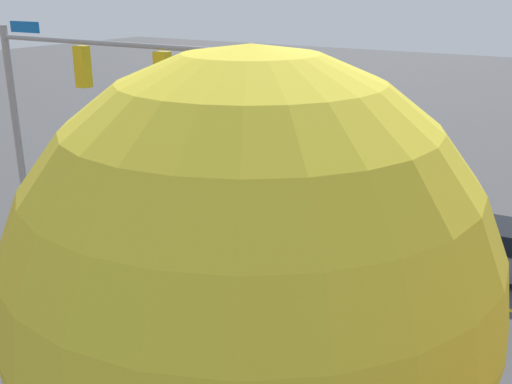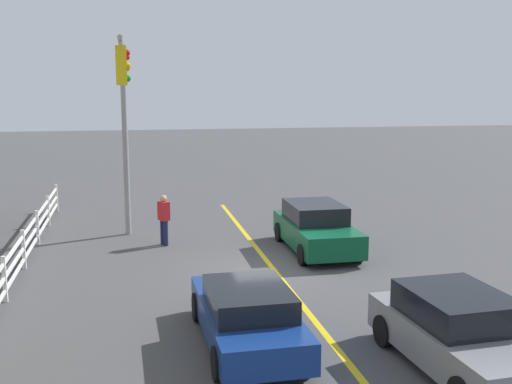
# 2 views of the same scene
# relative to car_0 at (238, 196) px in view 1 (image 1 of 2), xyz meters

# --- Properties ---
(ground_plane) EXTENTS (120.00, 120.00, 0.00)m
(ground_plane) POSITION_rel_car_0_xyz_m (-1.63, 1.81, -0.74)
(ground_plane) COLOR #444447
(lane_center_stripe) EXTENTS (28.00, 0.16, 0.01)m
(lane_center_stripe) POSITION_rel_car_0_xyz_m (-5.63, 1.81, -0.73)
(lane_center_stripe) COLOR gold
(lane_center_stripe) RESTS_ON ground_plane
(signal_assembly) EXTENTS (7.11, 0.37, 6.76)m
(signal_assembly) POSITION_rel_car_0_xyz_m (1.37, 5.89, 4.02)
(signal_assembly) COLOR gray
(signal_assembly) RESTS_ON ground_plane
(car_0) EXTENTS (4.36, 1.92, 1.52)m
(car_0) POSITION_rel_car_0_xyz_m (0.00, 0.00, 0.00)
(car_0) COLOR #0C4C2D
(car_0) RESTS_ON ground_plane
(car_1) EXTENTS (4.42, 1.90, 1.28)m
(car_1) POSITION_rel_car_0_xyz_m (-6.89, 3.54, -0.10)
(car_1) COLOR navy
(car_1) RESTS_ON ground_plane
(car_2) EXTENTS (4.23, 2.11, 1.46)m
(car_2) POSITION_rel_car_0_xyz_m (-8.80, -0.10, -0.03)
(car_2) COLOR slate
(car_2) RESTS_ON ground_plane
(pedestrian) EXTENTS (0.47, 0.41, 1.69)m
(pedestrian) POSITION_rel_car_0_xyz_m (1.65, 4.73, 0.19)
(pedestrian) COLOR #191E3F
(pedestrian) RESTS_ON ground_plane
(white_rail_fence) EXTENTS (26.10, 0.10, 1.15)m
(white_rail_fence) POSITION_rel_car_0_xyz_m (-4.63, 8.85, -0.13)
(white_rail_fence) COLOR white
(white_rail_fence) RESTS_ON ground_plane
(tree_3) EXTENTS (5.14, 5.14, 7.09)m
(tree_3) POSITION_rel_car_0_xyz_m (-7.82, 11.41, 3.78)
(tree_3) COLOR brown
(tree_3) RESTS_ON ground_plane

